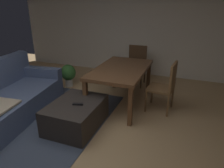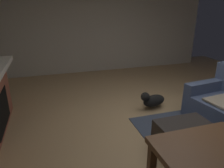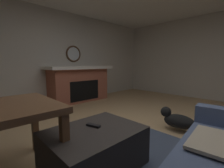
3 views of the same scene
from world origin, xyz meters
The scene contains 10 objects.
floor centered at (0.00, 0.00, 0.00)m, with size 9.14×9.14×0.00m, color tan.
wall_right_window_side centered at (3.81, 0.00, 1.30)m, with size 0.12×6.65×2.59m, color white.
area_rug centered at (0.76, 0.60, 0.01)m, with size 2.60×2.00×0.01m, color #3D475B.
couch centered at (0.58, 1.29, 0.32)m, with size 2.28×1.22×0.94m.
ottoman_coffee_table centered at (0.76, -0.02, 0.21)m, with size 0.98×0.73×0.43m, color #2D2826.
tv_remote centered at (0.72, -0.09, 0.44)m, with size 0.05×0.16×0.02m, color black.
dining_table centered at (1.82, -0.42, 0.66)m, with size 1.57×0.92×0.74m.
dining_chair_east centered at (2.99, -0.42, 0.52)m, with size 0.44×0.44×0.93m.
dining_chair_south centered at (1.81, -1.27, 0.52)m, with size 0.48×0.48×0.93m.
potted_plant centered at (2.21, 1.03, 0.32)m, with size 0.35×0.35×0.54m.
Camera 1 is at (-1.72, -1.57, 1.90)m, focal length 32.82 mm.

